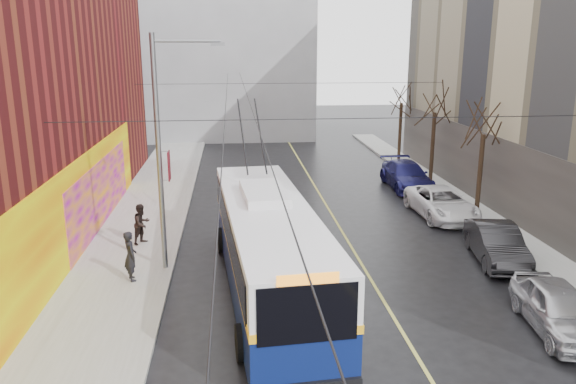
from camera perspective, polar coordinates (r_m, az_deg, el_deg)
name	(u,v)px	position (r m, az deg, el deg)	size (l,w,h in m)	color
sidewalk_left	(130,252)	(24.78, -15.74, -5.90)	(4.00, 60.00, 0.15)	gray
sidewalk_right	(514,239)	(27.44, 21.95, -4.42)	(2.00, 60.00, 0.15)	gray
lane_line	(342,231)	(26.78, 5.51, -4.00)	(0.12, 50.00, 0.01)	#BFB74C
building_far	(204,40)	(55.89, -8.52, 15.07)	(20.50, 12.10, 18.00)	gray
streetlight_pole	(163,149)	(21.34, -12.59, 4.31)	(2.65, 0.60, 9.00)	slate
catenary_wires	(254,98)	(25.75, -3.46, 9.53)	(18.00, 60.00, 0.22)	black
tree_near	(485,119)	(29.87, 19.36, 7.00)	(3.20, 3.20, 6.40)	black
tree_mid	(436,100)	(36.26, 14.76, 9.02)	(3.20, 3.20, 6.68)	black
tree_far	(402,92)	(42.88, 11.50, 9.88)	(3.20, 3.20, 6.57)	black
pigeons_flying	(261,91)	(21.91, -2.79, 10.16)	(3.79, 2.02, 0.96)	slate
trolleybus	(269,246)	(19.77, -1.97, -5.51)	(3.86, 13.37, 6.27)	#091549
parked_car_a	(558,308)	(19.44, 25.77, -10.60)	(1.77, 4.39, 1.50)	silver
parked_car_b	(497,244)	(24.36, 20.42, -4.94)	(1.61, 4.63, 1.53)	black
parked_car_c	(441,203)	(29.72, 15.33, -1.07)	(2.47, 5.35, 1.49)	white
parked_car_d	(406,175)	(35.14, 11.93, 1.66)	(2.26, 5.55, 1.61)	navy
following_car	(254,202)	(29.16, -3.49, -1.01)	(1.58, 3.92, 1.34)	#9B9BA0
pedestrian_a	(130,256)	(21.45, -15.72, -6.27)	(0.69, 0.45, 1.89)	black
pedestrian_b	(142,224)	(25.23, -14.63, -3.14)	(0.86, 0.67, 1.77)	black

